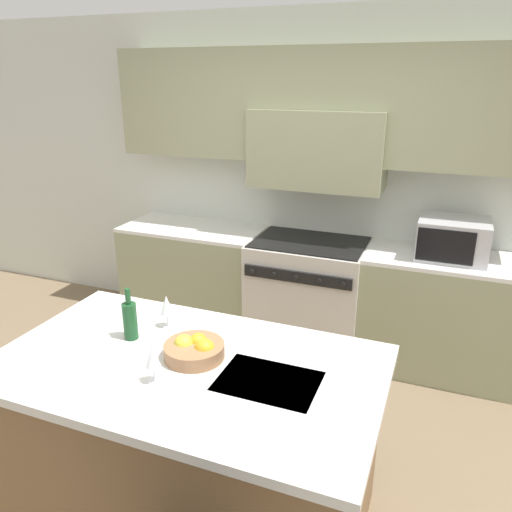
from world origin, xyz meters
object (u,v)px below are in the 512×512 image
(range_stove, at_px, (308,294))
(wine_glass_near, at_px, (153,357))
(fruit_bowl, at_px, (195,349))
(wine_bottle, at_px, (130,320))
(wine_glass_far, at_px, (167,306))
(microwave, at_px, (453,239))

(range_stove, xyz_separation_m, wine_glass_near, (-0.10, -2.14, 0.59))
(wine_glass_near, xyz_separation_m, fruit_bowl, (0.07, 0.25, -0.08))
(wine_glass_near, bearing_deg, fruit_bowl, 75.10)
(range_stove, height_order, wine_bottle, wine_bottle)
(range_stove, bearing_deg, fruit_bowl, -90.91)
(range_stove, xyz_separation_m, wine_bottle, (-0.42, -1.85, 0.57))
(range_stove, relative_size, fruit_bowl, 3.25)
(range_stove, height_order, wine_glass_far, wine_glass_far)
(fruit_bowl, bearing_deg, wine_bottle, 173.74)
(range_stove, relative_size, wine_bottle, 3.42)
(microwave, xyz_separation_m, wine_bottle, (-1.48, -1.87, -0.04))
(microwave, height_order, wine_glass_far, microwave)
(wine_glass_near, height_order, fruit_bowl, wine_glass_near)
(wine_glass_far, bearing_deg, range_stove, 79.58)
(microwave, distance_m, wine_glass_near, 2.45)
(wine_bottle, relative_size, fruit_bowl, 0.95)
(fruit_bowl, bearing_deg, microwave, 60.28)
(wine_bottle, height_order, fruit_bowl, wine_bottle)
(microwave, xyz_separation_m, fruit_bowl, (-1.09, -1.91, -0.10))
(wine_glass_far, height_order, fruit_bowl, wine_glass_far)
(range_stove, relative_size, wine_glass_near, 5.17)
(wine_bottle, distance_m, wine_glass_far, 0.21)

